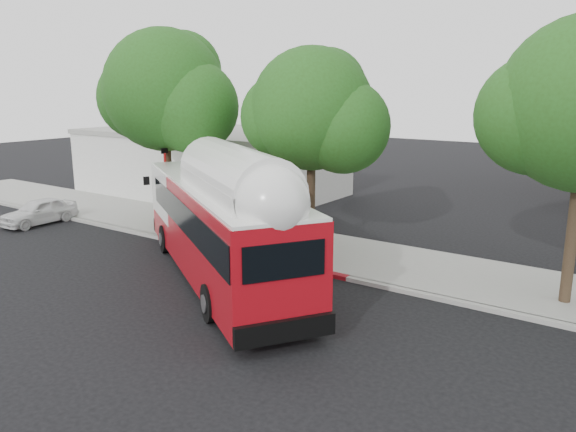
% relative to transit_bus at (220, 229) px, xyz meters
% --- Properties ---
extents(ground, '(120.00, 120.00, 0.00)m').
position_rel_transit_bus_xyz_m(ground, '(1.89, -1.28, -1.94)').
color(ground, black).
rests_on(ground, ground).
extents(sidewalk, '(60.00, 5.00, 0.15)m').
position_rel_transit_bus_xyz_m(sidewalk, '(1.89, 5.22, -1.86)').
color(sidewalk, gray).
rests_on(sidewalk, ground).
extents(curb_strip, '(60.00, 0.30, 0.15)m').
position_rel_transit_bus_xyz_m(curb_strip, '(1.89, 2.62, -1.86)').
color(curb_strip, gray).
rests_on(curb_strip, ground).
extents(red_curb_segment, '(10.00, 0.32, 0.16)m').
position_rel_transit_bus_xyz_m(red_curb_segment, '(-1.11, 2.62, -1.86)').
color(red_curb_segment, maroon).
rests_on(red_curb_segment, ground).
extents(street_tree_left, '(6.67, 5.80, 9.74)m').
position_rel_transit_bus_xyz_m(street_tree_left, '(-6.64, 4.28, 4.66)').
color(street_tree_left, '#2D2116').
rests_on(street_tree_left, ground).
extents(street_tree_mid, '(5.75, 5.00, 8.62)m').
position_rel_transit_bus_xyz_m(street_tree_mid, '(1.30, 4.78, 3.97)').
color(street_tree_mid, '#2D2116').
rests_on(street_tree_mid, ground).
extents(low_commercial_bldg, '(16.20, 10.20, 4.25)m').
position_rel_transit_bus_xyz_m(low_commercial_bldg, '(-12.11, 12.72, 0.21)').
color(low_commercial_bldg, silver).
rests_on(low_commercial_bldg, ground).
extents(transit_bus, '(13.05, 9.71, 4.15)m').
position_rel_transit_bus_xyz_m(transit_bus, '(0.00, 0.00, 0.00)').
color(transit_bus, '#9D0A13').
rests_on(transit_bus, ground).
extents(parked_car, '(4.00, 1.73, 1.34)m').
position_rel_transit_bus_xyz_m(parked_car, '(-13.57, 1.11, -1.27)').
color(parked_car, silver).
rests_on(parked_car, ground).
extents(signal_pole, '(0.12, 0.40, 4.21)m').
position_rel_transit_bus_xyz_m(signal_pole, '(-6.27, 3.27, 0.22)').
color(signal_pole, '#A81113').
rests_on(signal_pole, ground).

